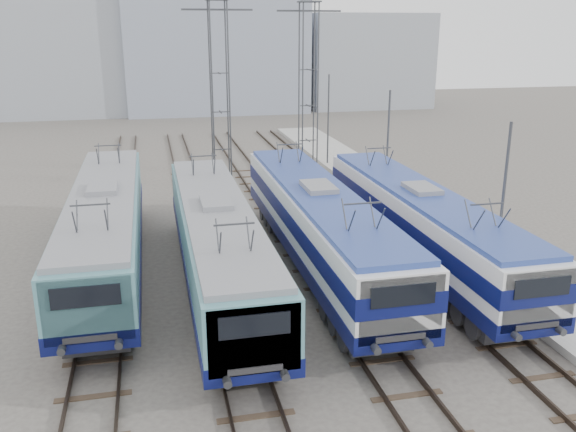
# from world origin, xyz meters

# --- Properties ---
(ground) EXTENTS (160.00, 160.00, 0.00)m
(ground) POSITION_xyz_m (0.00, 0.00, 0.00)
(ground) COLOR #514C47
(platform) EXTENTS (4.00, 70.00, 0.30)m
(platform) POSITION_xyz_m (10.20, 8.00, 0.15)
(platform) COLOR #9E9E99
(platform) RESTS_ON ground
(locomotive_far_left) EXTENTS (2.89, 18.26, 3.44)m
(locomotive_far_left) POSITION_xyz_m (-6.75, 7.61, 2.27)
(locomotive_far_left) COLOR #0B1049
(locomotive_far_left) RESTS_ON ground
(locomotive_center_left) EXTENTS (2.82, 17.78, 3.35)m
(locomotive_center_left) POSITION_xyz_m (-2.25, 4.66, 2.22)
(locomotive_center_left) COLOR #0B1049
(locomotive_center_left) RESTS_ON ground
(locomotive_center_right) EXTENTS (2.91, 18.42, 3.46)m
(locomotive_center_right) POSITION_xyz_m (2.25, 5.72, 2.35)
(locomotive_center_right) COLOR #0B1049
(locomotive_center_right) RESTS_ON ground
(locomotive_far_right) EXTENTS (2.77, 17.50, 3.29)m
(locomotive_far_right) POSITION_xyz_m (6.75, 5.15, 2.24)
(locomotive_far_right) COLOR #0B1049
(locomotive_far_right) RESTS_ON ground
(catenary_tower_west) EXTENTS (4.50, 1.20, 12.00)m
(catenary_tower_west) POSITION_xyz_m (0.00, 22.00, 6.64)
(catenary_tower_west) COLOR #3F4247
(catenary_tower_west) RESTS_ON ground
(catenary_tower_east) EXTENTS (4.50, 1.20, 12.00)m
(catenary_tower_east) POSITION_xyz_m (6.50, 24.00, 6.64)
(catenary_tower_east) COLOR #3F4247
(catenary_tower_east) RESTS_ON ground
(mast_front) EXTENTS (0.12, 0.12, 7.00)m
(mast_front) POSITION_xyz_m (8.60, 2.00, 3.50)
(mast_front) COLOR #3F4247
(mast_front) RESTS_ON ground
(mast_mid) EXTENTS (0.12, 0.12, 7.00)m
(mast_mid) POSITION_xyz_m (8.60, 14.00, 3.50)
(mast_mid) COLOR #3F4247
(mast_mid) RESTS_ON ground
(mast_rear) EXTENTS (0.12, 0.12, 7.00)m
(mast_rear) POSITION_xyz_m (8.60, 26.00, 3.50)
(mast_rear) COLOR #3F4247
(mast_rear) RESTS_ON ground
(building_west) EXTENTS (18.00, 12.00, 14.00)m
(building_west) POSITION_xyz_m (-14.00, 62.00, 7.00)
(building_west) COLOR #949BA6
(building_west) RESTS_ON ground
(building_center) EXTENTS (22.00, 14.00, 18.00)m
(building_center) POSITION_xyz_m (4.00, 62.00, 9.00)
(building_center) COLOR #8C96A9
(building_center) RESTS_ON ground
(building_east) EXTENTS (16.00, 12.00, 12.00)m
(building_east) POSITION_xyz_m (24.00, 62.00, 6.00)
(building_east) COLOR #949BA6
(building_east) RESTS_ON ground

